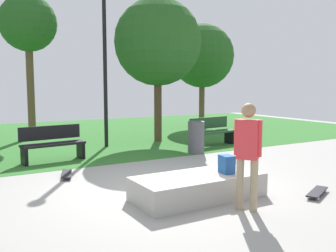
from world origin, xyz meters
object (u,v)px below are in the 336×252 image
at_px(concrete_ledge, 198,187).
at_px(skater_performing_trick, 248,148).
at_px(skateboard_by_ledge, 317,192).
at_px(backpack_on_ledge, 227,164).
at_px(tree_tall_oak, 158,42).
at_px(skateboard_spare, 67,174).
at_px(park_bench_near_path, 52,143).
at_px(park_bench_by_oak, 212,131).
at_px(trash_bin, 196,137).
at_px(tree_broad_elm, 28,25).
at_px(lamp_post, 105,51).
at_px(tree_slender_maple, 202,56).

xyz_separation_m(concrete_ledge, skater_performing_trick, (0.30, -0.90, 0.78)).
distance_m(skater_performing_trick, skateboard_by_ledge, 1.87).
height_order(backpack_on_ledge, tree_tall_oak, tree_tall_oak).
bearing_deg(skateboard_spare, concrete_ledge, -59.64).
bearing_deg(backpack_on_ledge, skater_performing_trick, -7.68).
height_order(skateboard_by_ledge, park_bench_near_path, park_bench_near_path).
bearing_deg(skateboard_spare, skater_performing_trick, -62.44).
bearing_deg(skateboard_by_ledge, park_bench_by_oak, 72.57).
xyz_separation_m(skateboard_by_ledge, park_bench_by_oak, (1.68, 5.35, 0.42)).
relative_size(skateboard_by_ledge, trash_bin, 0.88).
bearing_deg(tree_broad_elm, park_bench_near_path, -94.46).
relative_size(backpack_on_ledge, trash_bin, 0.35).
distance_m(park_bench_near_path, tree_broad_elm, 6.00).
relative_size(tree_broad_elm, lamp_post, 1.03).
bearing_deg(backpack_on_ledge, skateboard_spare, -135.21).
distance_m(backpack_on_ledge, lamp_post, 6.55).
bearing_deg(skateboard_by_ledge, skater_performing_trick, 178.47).
relative_size(backpack_on_ledge, skateboard_spare, 0.39).
bearing_deg(tree_slender_maple, skateboard_by_ledge, -114.93).
bearing_deg(concrete_ledge, park_bench_by_oak, 50.70).
xyz_separation_m(skater_performing_trick, skateboard_spare, (-1.87, 3.57, -0.92)).
height_order(park_bench_near_path, tree_tall_oak, tree_tall_oak).
relative_size(skateboard_by_ledge, park_bench_near_path, 0.49).
height_order(backpack_on_ledge, lamp_post, lamp_post).
bearing_deg(skater_performing_trick, backpack_on_ledge, 74.12).
xyz_separation_m(skateboard_by_ledge, lamp_post, (-1.34, 6.89, 2.94)).
height_order(tree_broad_elm, lamp_post, tree_broad_elm).
bearing_deg(park_bench_near_path, concrete_ledge, -72.37).
xyz_separation_m(backpack_on_ledge, tree_slender_maple, (6.19, 9.46, 2.72)).
height_order(concrete_ledge, trash_bin, trash_bin).
distance_m(concrete_ledge, tree_tall_oak, 7.37).
bearing_deg(tree_tall_oak, tree_slender_maple, 37.70).
bearing_deg(trash_bin, tree_tall_oak, 86.33).
distance_m(skateboard_spare, park_bench_by_oak, 5.47).
bearing_deg(lamp_post, tree_tall_oak, 5.35).
bearing_deg(tree_broad_elm, lamp_post, -63.52).
distance_m(skateboard_spare, tree_tall_oak, 6.33).
bearing_deg(park_bench_by_oak, backpack_on_ledge, -124.28).
bearing_deg(tree_tall_oak, lamp_post, -174.65).
bearing_deg(park_bench_near_path, backpack_on_ledge, -67.21).
relative_size(tree_tall_oak, lamp_post, 0.97).
height_order(tree_tall_oak, lamp_post, lamp_post).
relative_size(tree_slender_maple, tree_tall_oak, 0.98).
height_order(skater_performing_trick, park_bench_near_path, skater_performing_trick).
distance_m(backpack_on_ledge, tree_slender_maple, 11.62).
xyz_separation_m(skateboard_by_ledge, park_bench_near_path, (-3.36, 5.43, 0.42)).
xyz_separation_m(skateboard_spare, lamp_post, (2.16, 3.27, 2.94)).
xyz_separation_m(skateboard_spare, tree_broad_elm, (0.51, 6.58, 4.04)).
bearing_deg(tree_tall_oak, backpack_on_ledge, -108.14).
bearing_deg(concrete_ledge, trash_bin, 55.95).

